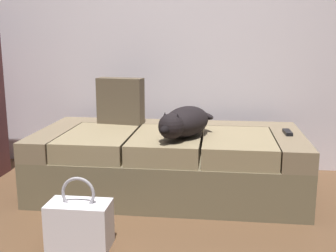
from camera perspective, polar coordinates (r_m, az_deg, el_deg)
couch at (r=2.93m, az=0.12°, el=-4.92°), size 1.80×0.89×0.43m
dog_dark at (r=2.69m, az=2.19°, el=0.52°), size 0.39×0.55×0.20m
tv_remote at (r=2.92m, az=15.94°, el=-0.82°), size 0.05×0.15×0.02m
throw_pillow at (r=3.15m, az=-6.47°, el=3.42°), size 0.35×0.16×0.34m
handbag at (r=2.26m, az=-11.94°, el=-12.86°), size 0.32×0.18×0.38m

